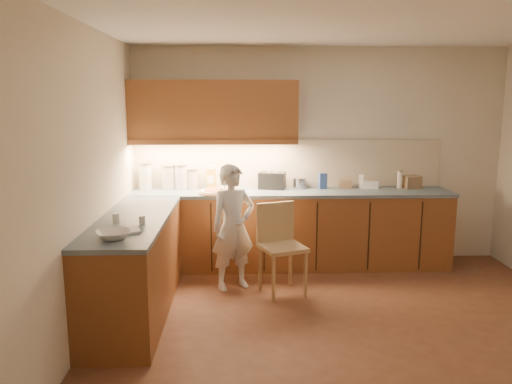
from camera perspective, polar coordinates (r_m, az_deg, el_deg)
The scene contains 24 objects.
room at distance 4.20m, azimuth 11.59°, elevation 6.17°, with size 4.54×4.50×2.62m.
l_counter at distance 5.53m, azimuth -1.29°, elevation -5.42°, with size 3.77×2.62×0.92m.
backsplash at distance 6.13m, azimuth 3.74°, elevation 3.29°, with size 3.75×0.02×0.58m, color beige.
upper_cabinets at distance 5.90m, azimuth -4.87°, elevation 9.21°, with size 1.95×0.36×0.73m.
pizza_on_board at distance 5.73m, azimuth -4.41°, elevation 0.04°, with size 0.44×0.44×0.18m.
child at distance 5.24m, azimuth -2.63°, elevation -4.04°, with size 0.48×0.32×1.33m, color silver.
wooden_chair at distance 5.19m, azimuth 2.71°, elevation -5.63°, with size 0.53×0.53×0.93m.
mixing_bowl at distance 4.01m, azimuth -15.98°, elevation -4.72°, with size 0.27×0.27×0.07m, color white.
canister_a at distance 6.08m, azimuth -12.53°, elevation 1.79°, with size 0.16×0.16×0.32m.
canister_b at distance 6.05m, azimuth -9.96°, elevation 1.70°, with size 0.17×0.17×0.29m.
canister_c at distance 6.02m, azimuth -8.57°, elevation 1.72°, with size 0.16×0.16×0.30m.
canister_d at distance 6.05m, azimuth -7.29°, elevation 1.52°, with size 0.15×0.15×0.24m.
oil_jug at distance 6.00m, azimuth -5.16°, elevation 1.60°, with size 0.12×0.10×0.29m.
toaster at distance 5.99m, azimuth 1.86°, elevation 1.31°, with size 0.35×0.25×0.21m.
steel_pot at distance 6.07m, azimuth 4.96°, elevation 1.04°, with size 0.17×0.17×0.13m.
blue_box at distance 6.06m, azimuth 7.64°, elevation 1.26°, with size 0.09×0.07×0.19m, color #324E96.
card_box_a at distance 6.17m, azimuth 10.20°, elevation 0.95°, with size 0.14×0.10×0.10m, color tan.
white_bottle at distance 6.19m, azimuth 11.92°, elevation 1.22°, with size 0.06×0.06×0.17m, color white.
flat_pack at distance 6.22m, azimuth 12.86°, elevation 0.82°, with size 0.20×0.14×0.08m, color white.
tall_jar at distance 6.29m, azimuth 16.12°, elevation 1.41°, with size 0.07×0.07×0.21m.
card_box_b at distance 6.35m, azimuth 17.39°, elevation 1.11°, with size 0.19×0.15×0.15m, color #987752.
dough_cloth at distance 4.20m, azimuth -15.09°, elevation -4.30°, with size 0.28×0.22×0.02m, color silver.
spice_jar_a at distance 4.52m, azimuth -15.72°, elevation -2.89°, with size 0.06×0.06×0.08m, color silver.
spice_jar_b at distance 4.40m, azimuth -12.90°, elevation -3.17°, with size 0.06×0.06×0.07m, color silver.
Camera 1 is at (-0.97, -4.07, 1.98)m, focal length 35.00 mm.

